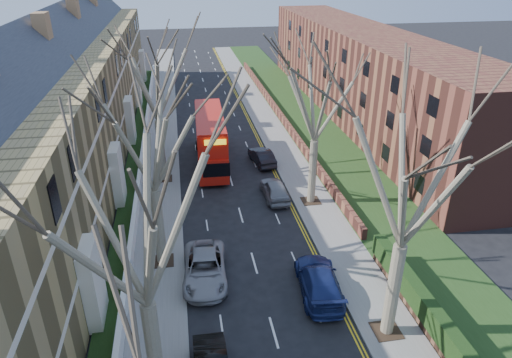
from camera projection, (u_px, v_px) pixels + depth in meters
name	position (u px, v px, depth m)	size (l,w,h in m)	color
pavement_left	(162.00, 135.00, 49.06)	(3.00, 102.00, 0.12)	slate
pavement_right	(271.00, 129.00, 50.91)	(3.00, 102.00, 0.12)	slate
terrace_left	(63.00, 113.00, 38.40)	(9.70, 78.00, 13.60)	#9C864F
flats_right	(360.00, 73.00, 54.04)	(13.97, 54.00, 10.00)	brown
front_wall_left	(142.00, 161.00, 41.48)	(0.30, 78.00, 1.00)	white
grass_verge_right	(310.00, 126.00, 51.56)	(6.00, 102.00, 0.06)	#1F3A15
tree_left_mid	(135.00, 210.00, 15.74)	(10.50, 10.50, 14.71)	brown
tree_left_far	(147.00, 124.00, 24.72)	(10.15, 10.15, 14.22)	brown
tree_left_dist	(153.00, 69.00, 35.19)	(10.50, 10.50, 14.71)	brown
tree_right_mid	(414.00, 163.00, 19.26)	(10.50, 10.50, 14.71)	brown
tree_right_far	(318.00, 86.00, 31.78)	(10.15, 10.15, 14.22)	brown
double_decker_bus	(211.00, 140.00, 41.70)	(3.06, 11.02, 4.58)	#B5160C
car_left_far	(205.00, 268.00, 27.04)	(2.53, 5.48, 1.52)	gray
car_right_near	(319.00, 281.00, 25.95)	(2.23, 5.49, 1.59)	navy
car_right_mid	(275.00, 189.00, 36.17)	(1.80, 4.47, 1.52)	gray
car_right_far	(262.00, 157.00, 42.21)	(1.51, 4.34, 1.43)	black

